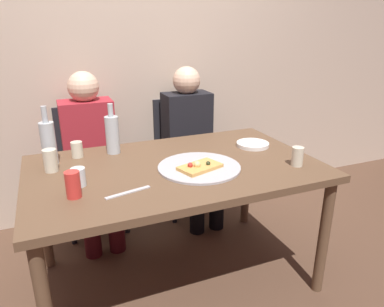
% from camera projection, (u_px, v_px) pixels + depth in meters
% --- Properties ---
extents(ground_plane, '(8.00, 8.00, 0.00)m').
position_uv_depth(ground_plane, '(177.00, 276.00, 2.19)').
color(ground_plane, '#513828').
extents(back_wall, '(6.00, 0.10, 2.60)m').
position_uv_depth(back_wall, '(126.00, 48.00, 2.66)').
color(back_wall, '#BCA893').
rests_on(back_wall, ground_plane).
extents(dining_table, '(1.56, 0.96, 0.74)m').
position_uv_depth(dining_table, '(175.00, 177.00, 1.96)').
color(dining_table, brown).
rests_on(dining_table, ground_plane).
extents(pizza_tray, '(0.44, 0.44, 0.01)m').
position_uv_depth(pizza_tray, '(199.00, 167.00, 1.89)').
color(pizza_tray, '#ADADB2').
rests_on(pizza_tray, dining_table).
extents(pizza_slice_last, '(0.25, 0.19, 0.05)m').
position_uv_depth(pizza_slice_last, '(200.00, 167.00, 1.85)').
color(pizza_slice_last, tan).
rests_on(pizza_slice_last, pizza_tray).
extents(wine_bottle, '(0.08, 0.08, 0.32)m').
position_uv_depth(wine_bottle, '(48.00, 142.00, 1.91)').
color(wine_bottle, '#B2BCC1').
rests_on(wine_bottle, dining_table).
extents(beer_bottle, '(0.08, 0.08, 0.30)m').
position_uv_depth(beer_bottle, '(112.00, 134.00, 2.09)').
color(beer_bottle, '#B2BCC1').
rests_on(beer_bottle, dining_table).
extents(tumbler_near, '(0.07, 0.07, 0.09)m').
position_uv_depth(tumbler_near, '(78.00, 177.00, 1.68)').
color(tumbler_near, silver).
rests_on(tumbler_near, dining_table).
extents(tumbler_far, '(0.07, 0.07, 0.12)m').
position_uv_depth(tumbler_far, '(50.00, 160.00, 1.84)').
color(tumbler_far, beige).
rests_on(tumbler_far, dining_table).
extents(wine_glass, '(0.06, 0.06, 0.09)m').
position_uv_depth(wine_glass, '(77.00, 149.00, 2.04)').
color(wine_glass, beige).
rests_on(wine_glass, dining_table).
extents(short_glass, '(0.06, 0.06, 0.11)m').
position_uv_depth(short_glass, '(297.00, 156.00, 1.91)').
color(short_glass, beige).
rests_on(short_glass, dining_table).
extents(soda_can, '(0.07, 0.07, 0.12)m').
position_uv_depth(soda_can, '(73.00, 185.00, 1.56)').
color(soda_can, red).
rests_on(soda_can, dining_table).
extents(plate_stack, '(0.20, 0.20, 0.02)m').
position_uv_depth(plate_stack, '(253.00, 144.00, 2.24)').
color(plate_stack, white).
rests_on(plate_stack, dining_table).
extents(table_knife, '(0.22, 0.07, 0.01)m').
position_uv_depth(table_knife, '(128.00, 192.00, 1.62)').
color(table_knife, '#B7B7BC').
rests_on(table_knife, dining_table).
extents(chair_left, '(0.44, 0.44, 0.90)m').
position_uv_depth(chair_left, '(90.00, 160.00, 2.65)').
color(chair_left, black).
rests_on(chair_left, ground_plane).
extents(chair_right, '(0.44, 0.44, 0.90)m').
position_uv_depth(chair_right, '(184.00, 147.00, 2.92)').
color(chair_right, black).
rests_on(chair_right, ground_plane).
extents(guest_in_sweater, '(0.36, 0.56, 1.17)m').
position_uv_depth(guest_in_sweater, '(91.00, 150.00, 2.47)').
color(guest_in_sweater, maroon).
rests_on(guest_in_sweater, ground_plane).
extents(guest_in_beanie, '(0.36, 0.56, 1.17)m').
position_uv_depth(guest_in_beanie, '(191.00, 137.00, 2.74)').
color(guest_in_beanie, black).
rests_on(guest_in_beanie, ground_plane).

